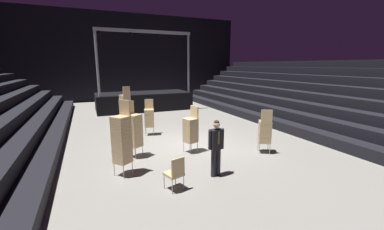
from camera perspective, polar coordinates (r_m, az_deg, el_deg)
The scene contains 12 objects.
ground_plane at distance 10.55m, azimuth -0.24°, elevation -7.09°, with size 22.00×30.00×0.10m, color gray.
arena_end_wall at distance 24.53m, azimuth -14.42°, elevation 12.79°, with size 22.00×0.30×8.00m, color black.
bleacher_bank_right at distance 15.75m, azimuth 26.14°, elevation 4.83°, with size 6.00×24.00×3.60m.
stage_riser at distance 18.98m, azimuth -11.15°, elevation 3.42°, with size 6.82×3.04×5.63m.
man_with_tie at distance 7.41m, azimuth 5.64°, elevation -6.90°, with size 0.57×0.30×1.74m.
chair_stack_front_left at distance 9.41m, azimuth -0.29°, elevation -3.36°, with size 0.55×0.55×1.79m.
chair_stack_front_right at distance 9.13m, azimuth -13.29°, elevation -3.34°, with size 0.61×0.61×2.05m.
chair_stack_mid_left at distance 7.68m, azimuth -15.97°, elevation -5.32°, with size 0.62×0.62×2.31m.
chair_stack_mid_right at distance 11.94m, azimuth -9.87°, elevation -0.52°, with size 0.54×0.54×1.71m.
chair_stack_mid_centre at distance 9.75m, azimuth 16.54°, elevation -3.57°, with size 0.60×0.60×1.71m.
chair_stack_rear_left at distance 13.66m, azimuth -15.21°, elevation 1.83°, with size 0.58×0.58×2.22m.
loose_chair_near_man at distance 6.74m, azimuth -3.90°, elevation -12.95°, with size 0.55×0.55×0.95m.
Camera 1 is at (-3.90, -9.21, 3.33)m, focal length 23.00 mm.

